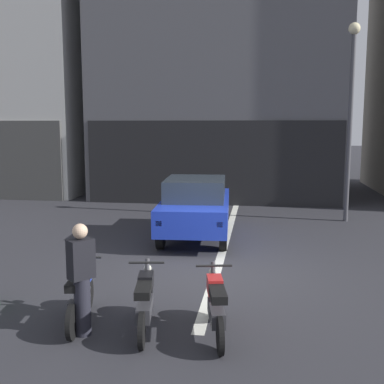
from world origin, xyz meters
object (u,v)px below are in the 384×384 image
motorcycle_red_row_centre (216,305)px  motorcycle_blue_row_leftmost (80,294)px  street_lamp (351,101)px  car_blue_crossing_near (196,206)px  person_by_motorcycles (82,279)px  motorcycle_black_row_left_mid (145,301)px

motorcycle_red_row_centre → motorcycle_blue_row_leftmost: bearing=176.0°
street_lamp → motorcycle_blue_row_leftmost: (-5.47, -8.68, -3.31)m
street_lamp → motorcycle_blue_row_leftmost: bearing=-122.2°
car_blue_crossing_near → motorcycle_red_row_centre: 6.07m
street_lamp → person_by_motorcycles: (-5.28, -9.08, -2.91)m
car_blue_crossing_near → motorcycle_red_row_centre: car_blue_crossing_near is taller
street_lamp → motorcycle_red_row_centre: street_lamp is taller
car_blue_crossing_near → street_lamp: (4.45, 2.88, 2.88)m
person_by_motorcycles → car_blue_crossing_near: bearing=82.3°
motorcycle_blue_row_leftmost → motorcycle_red_row_centre: size_ratio=1.01×
car_blue_crossing_near → motorcycle_black_row_left_mid: 5.95m
street_lamp → person_by_motorcycles: size_ratio=3.66×
car_blue_crossing_near → person_by_motorcycles: person_by_motorcycles is taller
street_lamp → motorcycle_red_row_centre: bearing=-110.8°
motorcycle_blue_row_leftmost → motorcycle_red_row_centre: bearing=-4.0°
motorcycle_red_row_centre → person_by_motorcycles: 1.99m
car_blue_crossing_near → motorcycle_black_row_left_mid: size_ratio=2.52×
motorcycle_black_row_left_mid → motorcycle_blue_row_leftmost: bearing=172.7°
motorcycle_red_row_centre → person_by_motorcycles: (-1.94, -0.26, 0.40)m
street_lamp → motorcycle_black_row_left_mid: (-4.41, -8.81, -3.31)m
motorcycle_black_row_left_mid → motorcycle_red_row_centre: (1.06, -0.01, 0.00)m
motorcycle_black_row_left_mid → motorcycle_red_row_centre: bearing=-0.7°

